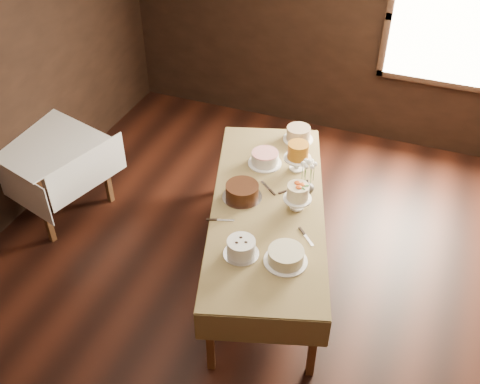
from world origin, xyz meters
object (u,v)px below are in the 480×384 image
Objects in this scene: side_table at (45,150)px; cake_server_c at (266,185)px; cake_speckled at (298,134)px; cake_flowers at (297,198)px; cake_caramel at (298,158)px; cake_chocolate at (242,192)px; cake_server_d at (294,188)px; display_table at (268,209)px; flower_vase at (307,186)px; cake_swirl at (241,248)px; cake_cream at (286,256)px; cake_lattice at (265,159)px; cake_server_e at (226,220)px; cake_server_b at (309,240)px.

side_table reaches higher than cake_server_c.
cake_flowers reaches higher than cake_speckled.
cake_caramel reaches higher than cake_chocolate.
cake_server_d is at bearing -128.82° from cake_server_c.
side_table is at bearing -179.84° from cake_flowers.
cake_caramel is 0.33m from cake_server_d.
cake_flowers is at bearing -74.06° from cake_speckled.
cake_server_d is at bearing 62.67° from display_table.
cake_server_c is 0.39m from flower_vase.
cake_swirl is 0.77× the size of cake_cream.
display_table is 2.23× the size of side_table.
cake_speckled is (2.36, 1.05, 0.12)m from side_table.
cake_swirl reaches higher than cake_cream.
flower_vase is (0.12, -0.01, 0.07)m from cake_server_d.
cake_swirl is 0.36m from cake_cream.
cake_server_c is at bearing -69.55° from cake_lattice.
cake_server_d is 1.00× the size of cake_server_e.
cake_lattice is 0.32m from cake_caramel.
cake_lattice is 1.26m from cake_swirl.
cake_server_b is (2.87, -0.36, 0.05)m from side_table.
cake_server_d is (-0.31, 0.61, 0.00)m from cake_server_b.
cake_swirl reaches higher than flower_vase.
cake_server_d is at bearing 5.64° from side_table.
cake_speckled is 1.76m from cake_swirl.
cake_caramel is 1.27m from cake_swirl.
display_table is 0.72m from cake_cream.
cake_lattice is 0.87× the size of cake_chocolate.
cake_server_c is at bearing 96.87° from cake_swirl.
cake_flowers reaches higher than cake_server_c.
cake_speckled is 0.83m from cake_server_d.
cake_cream is at bearing -63.25° from cake_server_b.
cake_chocolate reaches higher than cake_cream.
side_table is at bearing 150.34° from cake_server_e.
cake_caramel is at bearing 53.85° from cake_server_d.
flower_vase is at bearing 74.25° from cake_swirl.
cake_flowers reaches higher than cake_server_d.
cake_flowers reaches higher than flower_vase.
cake_flowers is 1.06× the size of cake_server_d.
cake_flowers is (2.66, 0.01, 0.16)m from side_table.
side_table is 5.01× the size of cake_server_c.
cake_caramel is at bearing -78.53° from cake_server_c.
cake_speckled is at bearing 71.02° from cake_lattice.
cake_cream is (0.59, -1.18, 0.00)m from cake_lattice.
cake_server_e is at bearing -98.72° from cake_speckled.
cake_caramel is (2.50, 0.56, 0.18)m from side_table.
flower_vase is at bearing -29.79° from cake_lattice.
cake_swirl reaches higher than cake_chocolate.
side_table is 2.31m from cake_server_c.
flower_vase reaches higher than display_table.
cake_chocolate and flower_vase have the same top height.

